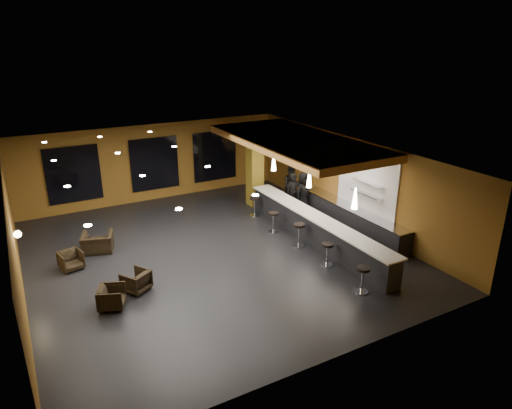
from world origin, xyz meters
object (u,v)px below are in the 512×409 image
armchair_c (71,260)px  bar_stool_3 (273,219)px  pendant_0 (355,198)px  bar_stool_1 (327,251)px  pendant_1 (309,178)px  pendant_2 (274,162)px  bar_stool_0 (363,277)px  staff_c (304,193)px  bar_counter (315,230)px  bar_stool_2 (299,232)px  armchair_a (112,297)px  staff_b (292,186)px  staff_a (294,193)px  column (255,167)px  prep_counter (349,217)px  armchair_d (98,243)px  armchair_b (136,281)px  bar_stool_4 (255,204)px

armchair_c → bar_stool_3: bearing=-17.8°
pendant_0 → bar_stool_1: size_ratio=0.88×
pendant_1 → pendant_2: bearing=90.0°
armchair_c → bar_stool_0: bar_stool_0 is taller
staff_c → bar_counter: bearing=-130.4°
armchair_c → bar_stool_2: size_ratio=0.80×
staff_c → armchair_a: (-8.86, -3.50, -0.58)m
staff_b → bar_stool_2: (-2.02, -3.58, -0.38)m
pendant_2 → bar_stool_2: pendant_2 is taller
pendant_1 → staff_a: (0.96, 2.43, -1.48)m
staff_c → bar_stool_2: (-2.04, -2.72, -0.34)m
pendant_1 → bar_stool_2: (-0.69, -0.48, -1.79)m
armchair_a → bar_stool_0: bearing=-90.0°
column → bar_stool_0: bearing=-95.8°
pendant_0 → pendant_1: size_ratio=1.00×
prep_counter → staff_a: 2.67m
bar_counter → bar_stool_2: bearing=178.6°
column → armchair_d: (-7.16, -1.53, -1.41)m
pendant_1 → pendant_2: 2.50m
pendant_0 → bar_stool_3: (-0.85, 3.56, -1.83)m
column → pendant_0: bearing=-90.0°
armchair_b → staff_b: bearing=173.3°
bar_counter → armchair_b: 6.68m
bar_stool_4 → column: bearing=60.9°
armchair_c → column: bearing=3.6°
column → staff_c: column is taller
column → pendant_0: size_ratio=5.00×
column → staff_a: (0.96, -1.67, -0.88)m
bar_stool_4 → bar_counter: bearing=-78.7°
pendant_0 → bar_stool_3: 4.09m
bar_stool_0 → bar_stool_3: bearing=90.2°
staff_b → bar_stool_0: 7.46m
bar_counter → bar_stool_0: bar_counter is taller
bar_stool_2 → prep_counter: bearing=10.2°
bar_stool_1 → bar_stool_2: size_ratio=0.92×
bar_stool_1 → bar_stool_0: bearing=-93.9°
prep_counter → pendant_0: pendant_0 is taller
armchair_d → bar_stool_1: bar_stool_1 is taller
column → bar_stool_2: 4.79m
pendant_0 → bar_stool_0: (-0.83, -1.53, -1.82)m
pendant_2 → armchair_c: size_ratio=1.01×
armchair_d → bar_stool_0: bearing=151.1°
staff_a → armchair_c: staff_a is taller
bar_counter → staff_a: bearing=71.7°
bar_counter → armchair_c: (-8.17, 2.16, -0.18)m
bar_stool_0 → bar_stool_1: 1.87m
pendant_1 → pendant_2: same height
prep_counter → bar_stool_3: prep_counter is taller
bar_counter → bar_stool_4: bar_counter is taller
staff_c → bar_stool_2: staff_c is taller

